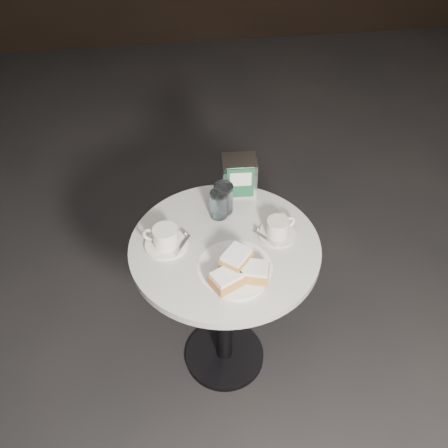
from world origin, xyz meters
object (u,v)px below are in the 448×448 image
cafe_table (225,280)px  water_glass_right (223,199)px  napkin_dispenser (239,176)px  coffee_cup_right (278,229)px  beignet_plate (239,272)px  water_glass_left (219,205)px  coffee_cup_left (165,238)px

cafe_table → water_glass_right: (0.02, 0.19, 0.26)m
cafe_table → napkin_dispenser: napkin_dispenser is taller
napkin_dispenser → coffee_cup_right: bearing=-65.9°
beignet_plate → water_glass_left: size_ratio=2.04×
coffee_cup_right → cafe_table: bearing=164.3°
cafe_table → water_glass_right: size_ratio=6.15×
beignet_plate → napkin_dispenser: bearing=80.7°
beignet_plate → water_glass_right: (-0.00, 0.36, 0.02)m
coffee_cup_right → water_glass_left: (-0.20, 0.14, 0.02)m
coffee_cup_right → beignet_plate: bearing=-154.9°
cafe_table → water_glass_left: bearing=89.9°
coffee_cup_left → water_glass_left: size_ratio=1.75×
cafe_table → water_glass_left: water_glass_left is taller
cafe_table → coffee_cup_right: (0.20, 0.02, 0.23)m
coffee_cup_right → water_glass_right: (-0.18, 0.17, 0.03)m
coffee_cup_left → cafe_table: bearing=9.5°
coffee_cup_left → coffee_cup_right: size_ratio=1.06×
beignet_plate → coffee_cup_left: 0.31m
napkin_dispenser → beignet_plate: bearing=-95.5°
water_glass_left → water_glass_right: size_ratio=0.92×
water_glass_right → napkin_dispenser: size_ratio=0.77×
beignet_plate → coffee_cup_left: size_ratio=1.16×
cafe_table → water_glass_right: water_glass_right is taller
water_glass_right → napkin_dispenser: bearing=53.9°
water_glass_left → napkin_dispenser: (0.10, 0.13, 0.02)m
cafe_table → beignet_plate: beignet_plate is taller
beignet_plate → water_glass_right: bearing=90.3°
water_glass_left → coffee_cup_left: bearing=-147.4°
beignet_plate → water_glass_left: 0.33m
coffee_cup_left → beignet_plate: bearing=-23.1°
coffee_cup_left → water_glass_left: (0.21, 0.14, 0.02)m
cafe_table → napkin_dispenser: (0.10, 0.30, 0.28)m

